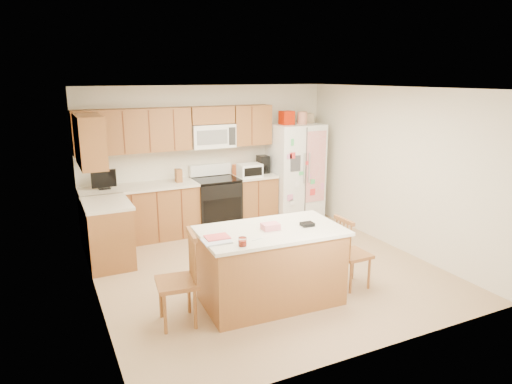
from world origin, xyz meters
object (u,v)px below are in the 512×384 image
windsor_chair_back (242,252)px  windsor_chair_right (351,254)px  stove (216,203)px  refrigerator (295,171)px  island (271,265)px  windsor_chair_left (179,281)px

windsor_chair_back → windsor_chair_right: (1.20, -0.74, 0.02)m
stove → windsor_chair_right: bearing=-75.7°
refrigerator → island: 3.40m
refrigerator → stove: bearing=177.7°
island → windsor_chair_left: size_ratio=1.67×
windsor_chair_left → windsor_chair_right: 2.24m
windsor_chair_left → windsor_chair_back: bearing=32.2°
stove → windsor_chair_right: stove is taller
stove → windsor_chair_back: 2.22m
windsor_chair_back → refrigerator: bearing=46.2°
island → stove: bearing=82.5°
stove → windsor_chair_right: (0.74, -2.91, -0.03)m
stove → refrigerator: refrigerator is taller
windsor_chair_right → island: bearing=175.2°
windsor_chair_back → windsor_chair_right: 1.41m
island → windsor_chair_back: size_ratio=1.95×
stove → windsor_chair_back: size_ratio=1.27×
windsor_chair_left → windsor_chair_right: size_ratio=1.11×
windsor_chair_back → windsor_chair_right: size_ratio=0.95×
refrigerator → windsor_chair_left: 4.15m
refrigerator → windsor_chair_back: refrigerator is taller
stove → island: size_ratio=0.65×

